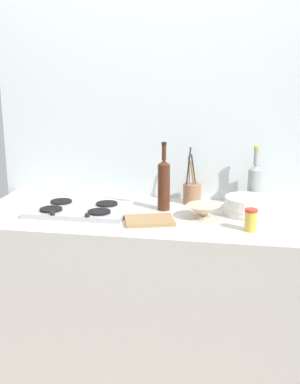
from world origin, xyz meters
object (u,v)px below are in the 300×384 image
plate_stack (248,206)px  wine_bottle_mid_left (255,184)px  utensil_crock (192,192)px  cutting_board (149,220)px  stovetop_hob (80,209)px  mixing_bowl (203,211)px  wine_bottle_leftmost (164,184)px  condiment_jar_front (251,220)px

plate_stack → wine_bottle_mid_left: bearing=77.8°
plate_stack → utensil_crock: utensil_crock is taller
utensil_crock → cutting_board: size_ratio=1.35×
cutting_board → stovetop_hob: bearing=164.7°
wine_bottle_mid_left → mixing_bowl: size_ratio=1.90×
stovetop_hob → cutting_board: bearing=-15.3°
utensil_crock → cutting_board: utensil_crock is taller
stovetop_hob → utensil_crock: 0.62m
wine_bottle_leftmost → utensil_crock: size_ratio=1.14×
wine_bottle_leftmost → cutting_board: (-0.04, -0.22, -0.13)m
cutting_board → mixing_bowl: bearing=23.2°
plate_stack → mixing_bowl: (-0.22, -0.10, -0.01)m
plate_stack → wine_bottle_leftmost: (-0.44, 0.01, 0.10)m
wine_bottle_mid_left → stovetop_hob: bearing=-163.0°
mixing_bowl → condiment_jar_front: condiment_jar_front is taller
utensil_crock → wine_bottle_leftmost: bearing=-131.3°
wine_bottle_leftmost → cutting_board: bearing=-99.7°
cutting_board → utensil_crock: bearing=65.2°
stovetop_hob → utensil_crock: (0.56, 0.27, 0.05)m
wine_bottle_leftmost → utensil_crock: wine_bottle_leftmost is taller
plate_stack → wine_bottle_leftmost: size_ratio=0.67×
plate_stack → cutting_board: (-0.47, -0.21, -0.04)m
condiment_jar_front → plate_stack: bearing=91.5°
wine_bottle_mid_left → utensil_crock: (-0.34, -0.01, -0.06)m
mixing_bowl → utensil_crock: size_ratio=0.55×
condiment_jar_front → stovetop_hob: bearing=170.4°
condiment_jar_front → wine_bottle_mid_left: bearing=85.9°
utensil_crock → condiment_jar_front: bearing=-53.6°
stovetop_hob → plate_stack: (0.86, 0.11, 0.03)m
stovetop_hob → plate_stack: 0.87m
stovetop_hob → wine_bottle_leftmost: wine_bottle_leftmost is taller
utensil_crock → wine_bottle_mid_left: bearing=1.1°
wine_bottle_mid_left → condiment_jar_front: 0.43m
stovetop_hob → wine_bottle_mid_left: bearing=17.0°
wine_bottle_leftmost → utensil_crock: bearing=48.7°
condiment_jar_front → cutting_board: size_ratio=0.44×
plate_stack → wine_bottle_mid_left: wine_bottle_mid_left is taller
stovetop_hob → condiment_jar_front: 0.88m
stovetop_hob → condiment_jar_front: size_ratio=4.91×
stovetop_hob → cutting_board: size_ratio=2.17×
plate_stack → cutting_board: plate_stack is taller
condiment_jar_front → cutting_board: condiment_jar_front is taller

